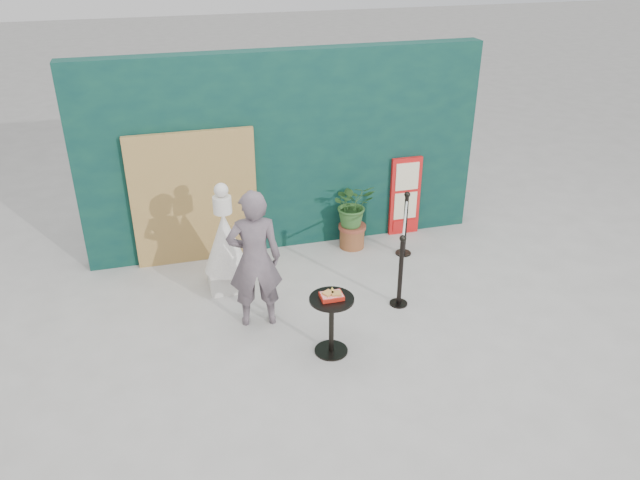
{
  "coord_description": "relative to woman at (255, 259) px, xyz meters",
  "views": [
    {
      "loc": [
        -1.86,
        -5.52,
        4.61
      ],
      "look_at": [
        0.0,
        1.2,
        1.0
      ],
      "focal_mm": 35.0,
      "sensor_mm": 36.0,
      "label": 1
    }
  ],
  "objects": [
    {
      "name": "ground",
      "position": [
        0.86,
        -1.08,
        -0.91
      ],
      "size": [
        60.0,
        60.0,
        0.0
      ],
      "primitive_type": "plane",
      "color": "#ADAAA5",
      "rests_on": "ground"
    },
    {
      "name": "back_wall",
      "position": [
        0.86,
        2.07,
        0.59
      ],
      "size": [
        6.0,
        0.3,
        3.0
      ],
      "primitive_type": "cube",
      "color": "#092B2A",
      "rests_on": "ground"
    },
    {
      "name": "bamboo_fence",
      "position": [
        -0.54,
        1.86,
        0.09
      ],
      "size": [
        1.8,
        0.08,
        2.0
      ],
      "primitive_type": "cube",
      "color": "tan",
      "rests_on": "ground"
    },
    {
      "name": "woman",
      "position": [
        0.0,
        0.0,
        0.0
      ],
      "size": [
        0.71,
        0.5,
        1.82
      ],
      "primitive_type": "imported",
      "rotation": [
        0.0,
        0.0,
        3.04
      ],
      "color": "#695A62",
      "rests_on": "ground"
    },
    {
      "name": "menu_board",
      "position": [
        2.76,
        1.87,
        -0.26
      ],
      "size": [
        0.5,
        0.07,
        1.3
      ],
      "color": "red",
      "rests_on": "ground"
    },
    {
      "name": "statue",
      "position": [
        -0.24,
        0.95,
        -0.27
      ],
      "size": [
        0.61,
        0.61,
        1.56
      ],
      "color": "beige",
      "rests_on": "ground"
    },
    {
      "name": "cafe_table",
      "position": [
        0.73,
        -0.85,
        -0.41
      ],
      "size": [
        0.52,
        0.52,
        0.75
      ],
      "color": "black",
      "rests_on": "ground"
    },
    {
      "name": "food_basket",
      "position": [
        0.73,
        -0.84,
        -0.12
      ],
      "size": [
        0.26,
        0.19,
        0.11
      ],
      "color": "#B21F13",
      "rests_on": "cafe_table"
    },
    {
      "name": "planter",
      "position": [
        1.8,
        1.63,
        -0.28
      ],
      "size": [
        0.64,
        0.55,
        1.08
      ],
      "color": "brown",
      "rests_on": "ground"
    },
    {
      "name": "stanchion_barrier",
      "position": [
        2.19,
        0.54,
        -0.42
      ],
      "size": [
        0.84,
        1.54,
        1.03
      ],
      "color": "black",
      "rests_on": "ground"
    }
  ]
}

